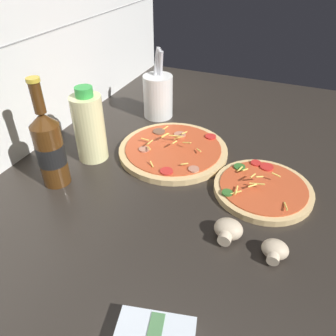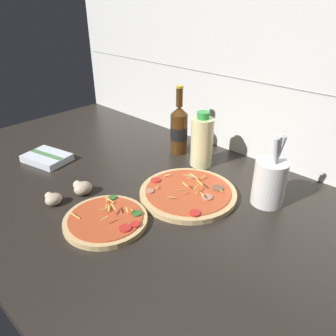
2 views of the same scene
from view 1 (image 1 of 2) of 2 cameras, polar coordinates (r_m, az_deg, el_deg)
counter_slab at (r=73.97cm, az=3.07°, el=-6.04°), size 160.00×90.00×2.50cm
pizza_near at (r=77.30cm, az=16.15°, el=-3.47°), size 22.13×22.13×4.36cm
pizza_far at (r=87.48cm, az=0.91°, el=3.15°), size 28.86×28.86×4.30cm
beer_bottle at (r=77.06cm, az=-19.91°, el=3.28°), size 6.32×6.32×25.31cm
oil_bottle at (r=84.15cm, az=-13.53°, el=6.94°), size 7.67×7.67×19.25cm
mushroom_left at (r=64.42cm, az=10.41°, el=-10.57°), size 5.85×5.57×3.90cm
mushroom_right at (r=63.40cm, az=18.10°, el=-13.46°), size 5.09×4.85×3.39cm
utensil_crock at (r=104.54cm, az=-1.76°, el=12.54°), size 9.13×9.13×21.24cm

